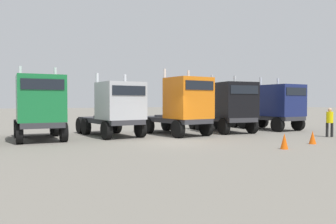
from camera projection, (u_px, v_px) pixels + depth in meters
The scene contains 9 objects.
ground at pixel (175, 142), 17.98m from camera, with size 200.00×200.00×0.00m, color slate.
semi_truck_green at pixel (40, 107), 18.66m from camera, with size 2.67×5.77×4.20m.
semi_truck_silver at pixel (116, 108), 20.75m from camera, with size 3.13×6.06×3.94m.
semi_truck_orange at pixel (182, 106), 21.59m from camera, with size 3.14×6.13×4.28m.
semi_truck_black at pixel (229, 106), 23.63m from camera, with size 3.15×6.27×4.09m.
semi_truck_navy at pixel (276, 106), 25.67m from camera, with size 2.84×6.07×4.04m.
visitor_in_hivis at pixel (330, 120), 20.69m from camera, with size 0.56×0.56×1.80m.
traffic_cone_near at pixel (313, 137), 17.30m from camera, with size 0.36×0.36×0.69m, color #F2590C.
traffic_cone_mid at pixel (284, 141), 15.44m from camera, with size 0.36×0.36×0.73m, color #F2590C.
Camera 1 is at (-8.46, -15.80, 2.20)m, focal length 35.92 mm.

